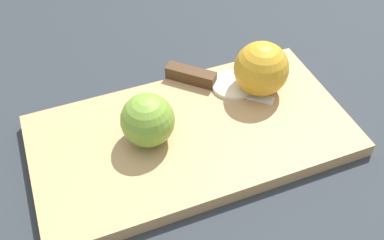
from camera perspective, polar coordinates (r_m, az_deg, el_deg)
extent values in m
plane|color=#282D33|center=(0.62, 0.00, -2.61)|extent=(4.00, 4.00, 0.00)
cube|color=tan|center=(0.61, 0.00, -1.97)|extent=(0.45, 0.27, 0.02)
sphere|color=olive|center=(0.57, -5.66, 0.02)|extent=(0.07, 0.07, 0.07)
cylinder|color=#EFE5C6|center=(0.57, -5.05, 0.16)|extent=(0.01, 0.07, 0.07)
sphere|color=gold|center=(0.64, 8.78, 6.45)|extent=(0.08, 0.08, 0.08)
cylinder|color=#EFE5C6|center=(0.65, 9.04, 6.79)|extent=(0.06, 0.05, 0.07)
cube|color=silver|center=(0.66, 6.59, 3.35)|extent=(0.08, 0.07, 0.00)
cube|color=#472D19|center=(0.67, -0.14, 5.70)|extent=(0.07, 0.06, 0.02)
cylinder|color=#EFE5C6|center=(0.67, 5.15, 4.48)|extent=(0.06, 0.06, 0.01)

